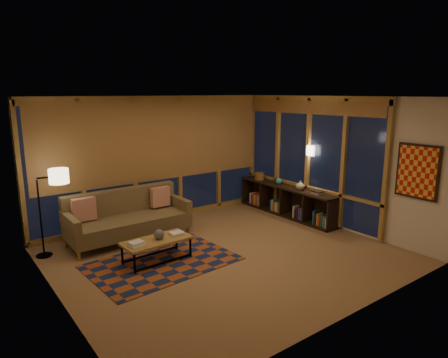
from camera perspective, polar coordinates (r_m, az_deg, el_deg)
floor at (r=7.10m, az=0.18°, el=-10.71°), size 5.50×5.00×0.01m
ceiling at (r=6.53m, az=0.19°, el=11.66°), size 5.50×5.00×0.01m
walls at (r=6.68m, az=0.19°, el=0.00°), size 5.51×5.01×2.70m
window_wall_back at (r=8.72m, az=-9.46°, el=2.74°), size 5.30×0.16×2.60m
window_wall_right at (r=8.92m, az=11.74°, el=2.87°), size 0.16×3.70×2.60m
wall_art at (r=7.56m, az=25.90°, el=0.96°), size 0.06×0.74×0.94m
wall_sconce at (r=8.74m, az=12.27°, el=3.99°), size 0.12×0.18×0.22m
sofa at (r=7.81m, az=-13.44°, el=-5.26°), size 2.26×0.91×0.93m
pillow_left at (r=7.68m, az=-19.37°, el=-4.30°), size 0.42×0.15×0.42m
pillow_right at (r=8.21m, az=-9.10°, el=-2.79°), size 0.40×0.14×0.39m
area_rug at (r=6.85m, az=-8.80°, el=-11.68°), size 2.44×1.71×0.01m
coffee_table at (r=6.86m, az=-9.55°, el=-10.00°), size 1.17×0.58×0.38m
book_stack_a at (r=6.59m, az=-12.46°, el=-9.00°), size 0.26×0.22×0.07m
book_stack_b at (r=6.95m, az=-6.74°, el=-7.73°), size 0.23×0.18×0.05m
ceramic_pot at (r=6.77m, az=-9.27°, el=-7.78°), size 0.21×0.21×0.17m
floor_lamp at (r=7.46m, az=-24.78°, el=-4.58°), size 0.52×0.36×1.51m
bookshelf at (r=9.26m, az=8.84°, el=-3.08°), size 0.40×2.72×0.68m
basket at (r=9.78m, az=5.09°, el=0.41°), size 0.25×0.25×0.17m
teal_bowl at (r=9.33m, az=7.81°, el=-0.30°), size 0.18×0.18×0.15m
vase at (r=8.88m, az=10.84°, el=-0.86°), size 0.22×0.22×0.21m
shelf_book_stack at (r=8.59m, az=13.17°, el=-1.90°), size 0.22×0.27×0.07m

